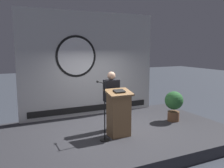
# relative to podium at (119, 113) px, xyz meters

# --- Properties ---
(ground_plane) EXTENTS (40.00, 40.00, 0.00)m
(ground_plane) POSITION_rel_podium_xyz_m (0.08, 0.37, -0.90)
(ground_plane) COLOR #383D47
(stage_platform) EXTENTS (6.40, 4.00, 0.30)m
(stage_platform) POSITION_rel_podium_xyz_m (0.08, 0.37, -0.75)
(stage_platform) COLOR #333338
(stage_platform) RESTS_ON ground
(banner_display) EXTENTS (4.66, 0.12, 3.42)m
(banner_display) POSITION_rel_podium_xyz_m (0.07, 2.21, 1.11)
(banner_display) COLOR silver
(banner_display) RESTS_ON stage_platform
(podium) EXTENTS (0.64, 0.50, 1.22)m
(podium) POSITION_rel_podium_xyz_m (0.00, 0.00, 0.00)
(podium) COLOR olive
(podium) RESTS_ON stage_platform
(speaker_person) EXTENTS (0.40, 0.26, 1.63)m
(speaker_person) POSITION_rel_podium_xyz_m (0.02, 0.48, 0.23)
(speaker_person) COLOR black
(speaker_person) RESTS_ON stage_platform
(microphone_stand) EXTENTS (0.24, 0.59, 1.46)m
(microphone_stand) POSITION_rel_podium_xyz_m (-0.46, -0.09, -0.07)
(microphone_stand) COLOR black
(microphone_stand) RESTS_ON stage_platform
(potted_plant) EXTENTS (0.56, 0.56, 0.93)m
(potted_plant) POSITION_rel_podium_xyz_m (2.12, 0.40, -0.03)
(potted_plant) COLOR brown
(potted_plant) RESTS_ON stage_platform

